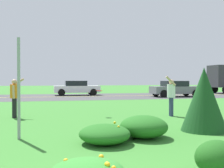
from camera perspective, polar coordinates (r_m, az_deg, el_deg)
ground_plane at (r=13.85m, az=-11.08°, el=-5.57°), size 120.00×120.00×0.00m
highway_strip at (r=25.38m, az=-12.10°, el=-2.63°), size 120.00×9.86×0.01m
highway_center_stripe at (r=25.38m, az=-12.10°, el=-2.62°), size 120.00×0.16×0.00m
daylily_clump_mid_center at (r=4.92m, az=21.18°, el=-14.12°), size 0.76×0.70×0.57m
daylily_clump_front_center at (r=6.79m, az=-1.55°, el=-10.35°), size 1.26×1.34×0.48m
daylily_clump_mid_left at (r=7.50m, az=6.61°, el=-8.77°), size 1.28×1.35×0.60m
sign_post_near_path at (r=7.56m, az=-18.81°, el=-0.87°), size 0.07×0.10×2.66m
evergreen_shrub_side at (r=8.78m, az=18.57°, el=-3.02°), size 1.38×1.38×1.93m
person_thrower_orange_shirt at (r=11.89m, az=-19.62°, el=-2.12°), size 0.55×0.51×1.63m
person_catcher_white_shirt at (r=11.97m, az=12.19°, el=-2.07°), size 0.51×0.51×1.72m
frisbee_red at (r=11.69m, az=-2.67°, el=-1.39°), size 0.27×0.27×0.05m
car_white_center_right at (r=27.70m, az=-7.38°, el=-0.80°), size 4.50×2.00×1.45m
car_gray_rightmost at (r=25.79m, az=13.01°, el=-0.94°), size 4.50×2.00×1.45m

